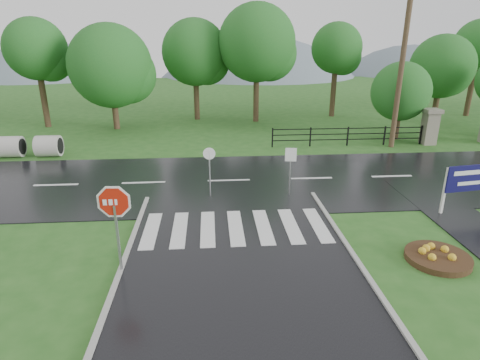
{
  "coord_description": "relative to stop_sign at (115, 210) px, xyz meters",
  "views": [
    {
      "loc": [
        -0.83,
        -7.9,
        6.54
      ],
      "look_at": [
        0.23,
        6.0,
        1.5
      ],
      "focal_mm": 30.0,
      "sensor_mm": 36.0,
      "label": 1
    }
  ],
  "objects": [
    {
      "name": "reg_sign_small",
      "position": [
        6.03,
        5.57,
        -0.49
      ],
      "size": [
        0.47,
        0.09,
        2.13
      ],
      "color": "#939399",
      "rests_on": "ground"
    },
    {
      "name": "crosswalk",
      "position": [
        3.51,
        2.56,
        -1.94
      ],
      "size": [
        6.5,
        2.8,
        0.02
      ],
      "color": "silver",
      "rests_on": "ground"
    },
    {
      "name": "stop_sign",
      "position": [
        0.0,
        0.0,
        0.0
      ],
      "size": [
        1.29,
        0.11,
        2.89
      ],
      "color": "#939399",
      "rests_on": "ground"
    },
    {
      "name": "treeline",
      "position": [
        4.51,
        21.56,
        -2.0
      ],
      "size": [
        83.2,
        5.2,
        10.0
      ],
      "color": "#1C5B1F",
      "rests_on": "ground"
    },
    {
      "name": "entrance_tree_left",
      "position": [
        15.04,
        15.06,
        1.12
      ],
      "size": [
        3.77,
        3.77,
        5.02
      ],
      "color": "#3D2B1C",
      "rests_on": "ground"
    },
    {
      "name": "flower_bed",
      "position": [
        9.57,
        -0.06,
        -1.85
      ],
      "size": [
        1.95,
        1.95,
        0.39
      ],
      "color": "#332111",
      "rests_on": "ground"
    },
    {
      "name": "hills",
      "position": [
        7.0,
        62.56,
        -17.53
      ],
      "size": [
        102.0,
        48.0,
        48.0
      ],
      "color": "slate",
      "rests_on": "ground"
    },
    {
      "name": "estate_billboard",
      "position": [
        12.57,
        3.23,
        -0.63
      ],
      "size": [
        2.25,
        0.39,
        1.98
      ],
      "color": "silver",
      "rests_on": "ground"
    },
    {
      "name": "fence_west",
      "position": [
        11.26,
        13.56,
        -1.28
      ],
      "size": [
        9.58,
        0.08,
        1.2
      ],
      "color": "black",
      "rests_on": "ground"
    },
    {
      "name": "utility_pole_east",
      "position": [
        13.91,
        13.06,
        2.74
      ],
      "size": [
        1.66,
        0.31,
        9.33
      ],
      "color": "#473523",
      "rests_on": "ground"
    },
    {
      "name": "pillar_west",
      "position": [
        16.51,
        13.56,
        -0.82
      ],
      "size": [
        1.0,
        1.0,
        2.24
      ],
      "color": "gray",
      "rests_on": "ground"
    },
    {
      "name": "reg_sign_round",
      "position": [
        2.62,
        5.66,
        -0.61
      ],
      "size": [
        0.51,
        0.07,
        2.19
      ],
      "color": "#939399",
      "rests_on": "ground"
    },
    {
      "name": "walkway",
      "position": [
        12.01,
        1.56,
        -2.0
      ],
      "size": [
        2.2,
        11.0,
        0.04
      ],
      "primitive_type": "cube",
      "color": "black",
      "rests_on": "ground"
    },
    {
      "name": "ground",
      "position": [
        3.51,
        -2.44,
        -2.0
      ],
      "size": [
        120.0,
        120.0,
        0.0
      ],
      "primitive_type": "plane",
      "color": "#285D1F",
      "rests_on": "ground"
    },
    {
      "name": "main_road",
      "position": [
        3.51,
        7.56,
        -2.0
      ],
      "size": [
        90.0,
        8.0,
        0.04
      ],
      "primitive_type": "cube",
      "color": "black",
      "rests_on": "ground"
    }
  ]
}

